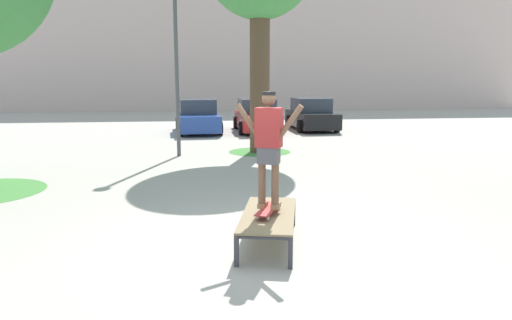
{
  "coord_description": "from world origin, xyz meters",
  "views": [
    {
      "loc": [
        -1.05,
        -6.63,
        2.42
      ],
      "look_at": [
        -0.03,
        1.47,
        1.0
      ],
      "focal_mm": 32.94,
      "sensor_mm": 36.0,
      "label": 1
    }
  ],
  "objects": [
    {
      "name": "skateboard",
      "position": [
        -0.04,
        -0.08,
        0.54
      ],
      "size": [
        0.51,
        0.81,
        0.09
      ],
      "color": "#B23333",
      "rests_on": "skate_box"
    },
    {
      "name": "light_post",
      "position": [
        -1.64,
        8.25,
        3.83
      ],
      "size": [
        0.36,
        0.36,
        5.83
      ],
      "color": "#4C4C51",
      "rests_on": "ground"
    },
    {
      "name": "building_facade",
      "position": [
        3.4,
        31.36,
        5.61
      ],
      "size": [
        43.21,
        4.0,
        11.21
      ],
      "primitive_type": "cube",
      "color": "beige",
      "rests_on": "ground"
    },
    {
      "name": "skater",
      "position": [
        -0.04,
        -0.08,
        1.53
      ],
      "size": [
        0.94,
        0.48,
        1.69
      ],
      "color": "brown",
      "rests_on": "skateboard"
    },
    {
      "name": "skate_box",
      "position": [
        -0.03,
        -0.03,
        0.41
      ],
      "size": [
        1.16,
        2.02,
        0.46
      ],
      "color": "#38383D",
      "rests_on": "ground"
    },
    {
      "name": "car_blue",
      "position": [
        -1.03,
        14.87,
        0.69
      ],
      "size": [
        2.14,
        4.31,
        1.5
      ],
      "color": "#28479E",
      "rests_on": "ground"
    },
    {
      "name": "car_red",
      "position": [
        1.68,
        14.88,
        0.69
      ],
      "size": [
        1.95,
        4.21,
        1.5
      ],
      "color": "red",
      "rests_on": "ground"
    },
    {
      "name": "car_black",
      "position": [
        4.39,
        15.43,
        0.69
      ],
      "size": [
        1.97,
        4.23,
        1.5
      ],
      "color": "black",
      "rests_on": "ground"
    },
    {
      "name": "grass_patch_mid_back",
      "position": [
        1.0,
        8.75,
        0.0
      ],
      "size": [
        2.06,
        2.06,
        0.01
      ],
      "primitive_type": "cylinder",
      "color": "#47893D",
      "rests_on": "ground"
    },
    {
      "name": "ground_plane",
      "position": [
        0.0,
        0.0,
        0.0
      ],
      "size": [
        120.0,
        120.0,
        0.0
      ],
      "primitive_type": "plane",
      "color": "#B2AA9E"
    }
  ]
}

